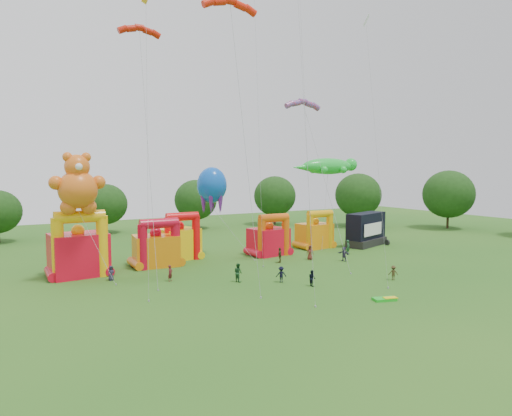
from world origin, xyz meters
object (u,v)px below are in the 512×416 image
stage_trailer (366,230)px  gecko_kite (326,194)px  teddy_bear_kite (87,216)px  spectator_4 (280,255)px  bouncy_castle_2 (180,241)px  spectator_0 (111,273)px  octopus_kite (224,215)px  bouncy_castle_0 (79,251)px

stage_trailer → gecko_kite: gecko_kite is taller
stage_trailer → teddy_bear_kite: 41.20m
spectator_4 → stage_trailer: bearing=127.1°
bouncy_castle_2 → teddy_bear_kite: size_ratio=0.46×
bouncy_castle_2 → teddy_bear_kite: bearing=-150.8°
spectator_0 → spectator_4: spectator_4 is taller
stage_trailer → spectator_0: 38.95m
gecko_kite → spectator_0: (-32.66, -5.93, -7.15)m
spectator_4 → gecko_kite: bearing=141.9°
stage_trailer → octopus_kite: bearing=172.7°
bouncy_castle_2 → octopus_kite: 6.83m
bouncy_castle_0 → teddy_bear_kite: teddy_bear_kite is taller
bouncy_castle_0 → teddy_bear_kite: bearing=-81.8°
spectator_0 → spectator_4: (20.32, -0.80, 0.15)m
bouncy_castle_0 → stage_trailer: size_ratio=0.87×
stage_trailer → spectator_0: bearing=-174.5°
stage_trailer → spectator_4: bearing=-166.2°
gecko_kite → octopus_kite: (-16.47, 0.67, -2.36)m
gecko_kite → bouncy_castle_0: bearing=-176.6°
bouncy_castle_0 → gecko_kite: 35.67m
octopus_kite → bouncy_castle_2: bearing=171.2°
stage_trailer → spectator_4: stage_trailer is taller
spectator_0 → stage_trailer: bearing=-15.9°
bouncy_castle_0 → octopus_kite: size_ratio=0.61×
spectator_0 → spectator_4: bearing=-23.7°
bouncy_castle_2 → stage_trailer: (28.50, -3.80, 0.07)m
bouncy_castle_2 → gecko_kite: gecko_kite is taller
octopus_kite → spectator_0: octopus_kite is taller
bouncy_castle_2 → octopus_kite: octopus_kite is taller
bouncy_castle_0 → teddy_bear_kite: (0.46, -3.20, 4.11)m
octopus_kite → spectator_4: octopus_kite is taller
gecko_kite → spectator_4: 15.70m
stage_trailer → octopus_kite: size_ratio=0.69×
bouncy_castle_2 → stage_trailer: size_ratio=0.74×
stage_trailer → spectator_0: stage_trailer is taller
spectator_4 → bouncy_castle_2: bearing=-106.2°
bouncy_castle_0 → bouncy_castle_2: bearing=16.1°
stage_trailer → teddy_bear_kite: bearing=-175.7°
bouncy_castle_0 → spectator_0: size_ratio=4.61×
gecko_kite → spectator_0: 33.96m
teddy_bear_kite → spectator_4: size_ratio=7.14×
gecko_kite → teddy_bear_kite: bearing=-171.3°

